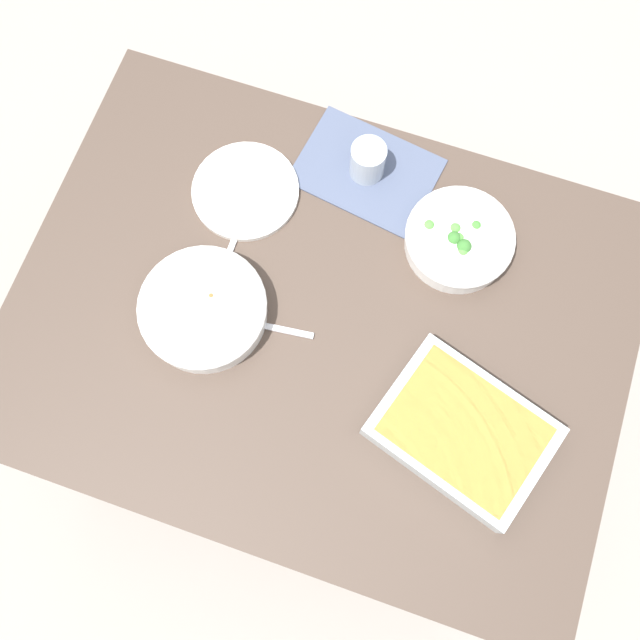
# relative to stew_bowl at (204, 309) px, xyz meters

# --- Properties ---
(ground_plane) EXTENTS (6.00, 6.00, 0.00)m
(ground_plane) POSITION_rel_stew_bowl_xyz_m (-0.21, -0.06, -0.77)
(ground_plane) COLOR #9E9389
(dining_table) EXTENTS (1.20, 0.90, 0.74)m
(dining_table) POSITION_rel_stew_bowl_xyz_m (-0.21, -0.06, -0.12)
(dining_table) COLOR #4C3D33
(dining_table) RESTS_ON ground_plane
(placemat) EXTENTS (0.31, 0.24, 0.00)m
(placemat) POSITION_rel_stew_bowl_xyz_m (-0.20, -0.40, -0.03)
(placemat) COLOR #4C5670
(placemat) RESTS_ON dining_table
(stew_bowl) EXTENTS (0.25, 0.25, 0.06)m
(stew_bowl) POSITION_rel_stew_bowl_xyz_m (0.00, 0.00, 0.00)
(stew_bowl) COLOR white
(stew_bowl) RESTS_ON dining_table
(broccoli_bowl) EXTENTS (0.22, 0.22, 0.06)m
(broccoli_bowl) POSITION_rel_stew_bowl_xyz_m (-0.42, -0.30, -0.00)
(broccoli_bowl) COLOR white
(broccoli_bowl) RESTS_ON dining_table
(baking_dish) EXTENTS (0.35, 0.30, 0.06)m
(baking_dish) POSITION_rel_stew_bowl_xyz_m (-0.53, 0.06, 0.00)
(baking_dish) COLOR silver
(baking_dish) RESTS_ON dining_table
(drink_cup) EXTENTS (0.07, 0.07, 0.08)m
(drink_cup) POSITION_rel_stew_bowl_xyz_m (-0.20, -0.40, 0.01)
(drink_cup) COLOR #B2BCC6
(drink_cup) RESTS_ON dining_table
(side_plate) EXTENTS (0.22, 0.22, 0.01)m
(side_plate) POSITION_rel_stew_bowl_xyz_m (0.02, -0.27, -0.03)
(side_plate) COLOR silver
(side_plate) RESTS_ON dining_table
(spoon_by_stew) EXTENTS (0.18, 0.04, 0.01)m
(spoon_by_stew) POSITION_rel_stew_bowl_xyz_m (-0.10, -0.01, -0.03)
(spoon_by_stew) COLOR silver
(spoon_by_stew) RESTS_ON dining_table
(fork_on_table) EXTENTS (0.02, 0.18, 0.01)m
(fork_on_table) POSITION_rel_stew_bowl_xyz_m (0.00, -0.18, -0.03)
(fork_on_table) COLOR silver
(fork_on_table) RESTS_ON dining_table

